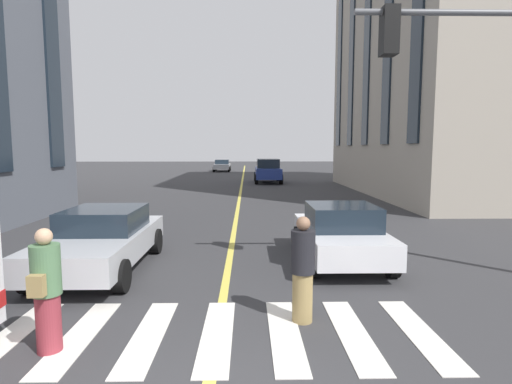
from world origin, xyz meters
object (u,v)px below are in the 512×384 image
object	(u,v)px
car_white_oncoming	(340,233)
pedestrian_near	(47,291)
car_silver_near	(103,239)
pedestrian_companion	(303,270)
traffic_light_mast	(499,87)
car_blue_parked_a	(268,170)
car_silver_far	(222,165)

from	to	relation	value
car_white_oncoming	pedestrian_near	bearing A→B (deg)	131.16
car_silver_near	pedestrian_companion	size ratio (longest dim) A/B	2.62
car_white_oncoming	traffic_light_mast	bearing A→B (deg)	-120.39
pedestrian_companion	traffic_light_mast	size ratio (longest dim) A/B	0.31
car_white_oncoming	car_blue_parked_a	xyz separation A→B (m)	(22.67, 0.62, 0.27)
car_silver_far	pedestrian_near	xyz separation A→B (m)	(-42.81, -0.35, 0.14)
pedestrian_companion	pedestrian_near	bearing A→B (deg)	104.15
car_silver_near	traffic_light_mast	bearing A→B (deg)	-97.25
pedestrian_near	traffic_light_mast	bearing A→B (deg)	-70.31
car_white_oncoming	pedestrian_companion	world-z (taller)	pedestrian_companion
car_blue_parked_a	traffic_light_mast	bearing A→B (deg)	-172.24
pedestrian_near	pedestrian_companion	distance (m)	3.64
car_silver_near	car_blue_parked_a	bearing A→B (deg)	-11.84
traffic_light_mast	car_blue_parked_a	bearing A→B (deg)	7.76
pedestrian_companion	car_silver_far	bearing A→B (deg)	5.29
car_silver_far	pedestrian_near	distance (m)	42.81
car_blue_parked_a	car_white_oncoming	bearing A→B (deg)	-178.42
car_silver_near	traffic_light_mast	distance (m)	8.84
pedestrian_near	pedestrian_companion	world-z (taller)	pedestrian_near
car_blue_parked_a	traffic_light_mast	xyz separation A→B (m)	(-24.24, -3.30, 2.95)
pedestrian_companion	traffic_light_mast	xyz separation A→B (m)	(1.82, -4.04, 3.08)
car_blue_parked_a	car_silver_far	bearing A→B (deg)	16.26
car_silver_near	pedestrian_companion	bearing A→B (deg)	-124.76
car_blue_parked_a	traffic_light_mast	world-z (taller)	traffic_light_mast
car_silver_near	car_blue_parked_a	world-z (taller)	car_blue_parked_a
car_silver_far	pedestrian_near	bearing A→B (deg)	-179.53
car_silver_far	car_white_oncoming	bearing A→B (deg)	-172.24
car_white_oncoming	traffic_light_mast	size ratio (longest dim) A/B	0.71
car_blue_parked_a	pedestrian_near	bearing A→B (deg)	170.99
pedestrian_near	traffic_light_mast	world-z (taller)	traffic_light_mast
car_white_oncoming	car_silver_far	xyz separation A→B (m)	(38.53, 5.25, 0.00)
car_white_oncoming	car_silver_near	world-z (taller)	car_white_oncoming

